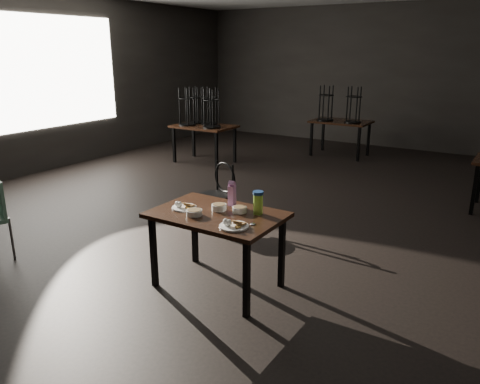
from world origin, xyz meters
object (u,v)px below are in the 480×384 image
Objects in this scene: juice_carton at (232,194)px; water_bottle at (258,202)px; main_table at (217,221)px; bentwood_chair at (218,191)px.

water_bottle is at bearing -12.74° from juice_carton.
main_table is 4.88× the size of juice_carton.
main_table is 1.39× the size of bentwood_chair.
main_table is at bearing -150.65° from water_bottle.
juice_carton is 1.14× the size of water_bottle.
juice_carton is 1.33m from bentwood_chair.
main_table is 1.50m from bentwood_chair.
water_bottle is 1.61m from bentwood_chair.
main_table is at bearing -39.15° from bentwood_chair.
water_bottle is 0.25× the size of bentwood_chair.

